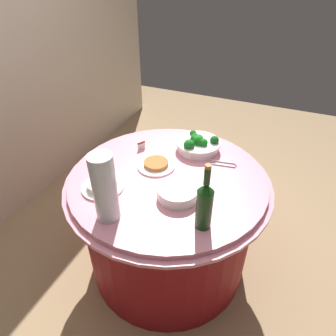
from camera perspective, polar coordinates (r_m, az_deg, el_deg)
name	(u,v)px	position (r m, az deg, el deg)	size (l,w,h in m)	color
ground_plane	(168,259)	(2.17, 0.00, -17.19)	(6.00, 6.00, 0.00)	#9E7F5B
buffet_table	(168,221)	(1.89, 0.00, -10.29)	(1.16, 1.16, 0.74)	maroon
broccoli_bowl	(198,144)	(1.85, 5.87, 4.63)	(0.28, 0.28, 0.11)	white
plate_stack	(178,192)	(1.48, 1.89, -4.74)	(0.21, 0.21, 0.06)	white
wine_bottle	(204,204)	(1.28, 7.09, -7.00)	(0.07, 0.07, 0.34)	#143C14
decorative_fruit_vase	(105,192)	(1.33, -12.09, -4.54)	(0.11, 0.11, 0.34)	silver
serving_tongs	(223,164)	(1.76, 10.68, 0.80)	(0.07, 0.17, 0.01)	silver
food_plate_peanuts	(156,165)	(1.71, -2.33, 0.67)	(0.22, 0.22, 0.03)	white
food_plate_rice	(102,186)	(1.58, -12.62, -3.34)	(0.22, 0.22, 0.04)	white
label_placard_front	(141,145)	(1.87, -5.20, 4.55)	(0.05, 0.03, 0.05)	white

